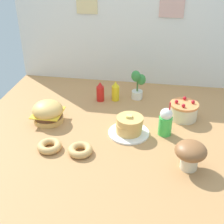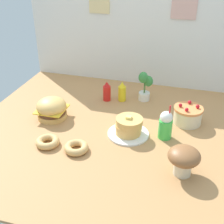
{
  "view_description": "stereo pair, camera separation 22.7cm",
  "coord_description": "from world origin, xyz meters",
  "px_view_note": "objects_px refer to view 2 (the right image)",
  "views": [
    {
      "loc": [
        0.29,
        -1.93,
        1.3
      ],
      "look_at": [
        -0.03,
        0.01,
        0.17
      ],
      "focal_mm": 48.82,
      "sensor_mm": 36.0,
      "label": 1
    },
    {
      "loc": [
        0.51,
        -1.88,
        1.3
      ],
      "look_at": [
        -0.03,
        0.01,
        0.17
      ],
      "focal_mm": 48.82,
      "sensor_mm": 36.0,
      "label": 2
    }
  ],
  "objects_px": {
    "layer_cake": "(188,115)",
    "donut_pink_glaze": "(48,142)",
    "burger": "(52,109)",
    "potted_plant": "(145,85)",
    "mustard_bottle": "(122,92)",
    "pancake_stack": "(129,127)",
    "donut_chocolate": "(76,147)",
    "mushroom_stool": "(184,158)",
    "cream_soda_cup": "(166,125)",
    "ketchup_bottle": "(107,92)"
  },
  "relations": [
    {
      "from": "pancake_stack",
      "to": "burger",
      "type": "bearing_deg",
      "value": 173.59
    },
    {
      "from": "pancake_stack",
      "to": "donut_chocolate",
      "type": "relative_size",
      "value": 1.83
    },
    {
      "from": "mushroom_stool",
      "to": "layer_cake",
      "type": "bearing_deg",
      "value": 91.06
    },
    {
      "from": "mustard_bottle",
      "to": "donut_pink_glaze",
      "type": "xyz_separation_m",
      "value": [
        -0.34,
        -0.82,
        -0.06
      ]
    },
    {
      "from": "donut_pink_glaze",
      "to": "potted_plant",
      "type": "distance_m",
      "value": 1.04
    },
    {
      "from": "burger",
      "to": "layer_cake",
      "type": "distance_m",
      "value": 1.1
    },
    {
      "from": "pancake_stack",
      "to": "donut_chocolate",
      "type": "bearing_deg",
      "value": -135.76
    },
    {
      "from": "donut_pink_glaze",
      "to": "layer_cake",
      "type": "bearing_deg",
      "value": 31.77
    },
    {
      "from": "donut_chocolate",
      "to": "potted_plant",
      "type": "bearing_deg",
      "value": 70.83
    },
    {
      "from": "mushroom_stool",
      "to": "donut_chocolate",
      "type": "bearing_deg",
      "value": 176.95
    },
    {
      "from": "pancake_stack",
      "to": "ketchup_bottle",
      "type": "height_order",
      "value": "ketchup_bottle"
    },
    {
      "from": "pancake_stack",
      "to": "donut_pink_glaze",
      "type": "distance_m",
      "value": 0.61
    },
    {
      "from": "cream_soda_cup",
      "to": "ketchup_bottle",
      "type": "bearing_deg",
      "value": 141.96
    },
    {
      "from": "ketchup_bottle",
      "to": "donut_pink_glaze",
      "type": "xyz_separation_m",
      "value": [
        -0.21,
        -0.79,
        -0.06
      ]
    },
    {
      "from": "ketchup_bottle",
      "to": "donut_pink_glaze",
      "type": "height_order",
      "value": "ketchup_bottle"
    },
    {
      "from": "layer_cake",
      "to": "burger",
      "type": "bearing_deg",
      "value": -168.39
    },
    {
      "from": "burger",
      "to": "ketchup_bottle",
      "type": "xyz_separation_m",
      "value": [
        0.35,
        0.42,
        0.0
      ]
    },
    {
      "from": "mustard_bottle",
      "to": "potted_plant",
      "type": "distance_m",
      "value": 0.21
    },
    {
      "from": "donut_chocolate",
      "to": "ketchup_bottle",
      "type": "bearing_deg",
      "value": 91.18
    },
    {
      "from": "layer_cake",
      "to": "donut_pink_glaze",
      "type": "bearing_deg",
      "value": -148.23
    },
    {
      "from": "layer_cake",
      "to": "cream_soda_cup",
      "type": "bearing_deg",
      "value": -119.68
    },
    {
      "from": "cream_soda_cup",
      "to": "mushroom_stool",
      "type": "height_order",
      "value": "cream_soda_cup"
    },
    {
      "from": "pancake_stack",
      "to": "layer_cake",
      "type": "distance_m",
      "value": 0.51
    },
    {
      "from": "donut_chocolate",
      "to": "mushroom_stool",
      "type": "height_order",
      "value": "mushroom_stool"
    },
    {
      "from": "layer_cake",
      "to": "mustard_bottle",
      "type": "relative_size",
      "value": 1.25
    },
    {
      "from": "burger",
      "to": "pancake_stack",
      "type": "relative_size",
      "value": 0.78
    },
    {
      "from": "potted_plant",
      "to": "mushroom_stool",
      "type": "distance_m",
      "value": 1.02
    },
    {
      "from": "pancake_stack",
      "to": "potted_plant",
      "type": "bearing_deg",
      "value": 89.5
    },
    {
      "from": "burger",
      "to": "donut_pink_glaze",
      "type": "relative_size",
      "value": 1.43
    },
    {
      "from": "mustard_bottle",
      "to": "potted_plant",
      "type": "relative_size",
      "value": 0.66
    },
    {
      "from": "donut_pink_glaze",
      "to": "mustard_bottle",
      "type": "bearing_deg",
      "value": 67.26
    },
    {
      "from": "potted_plant",
      "to": "mustard_bottle",
      "type": "bearing_deg",
      "value": -161.72
    },
    {
      "from": "ketchup_bottle",
      "to": "mustard_bottle",
      "type": "distance_m",
      "value": 0.14
    },
    {
      "from": "burger",
      "to": "donut_chocolate",
      "type": "bearing_deg",
      "value": -45.81
    },
    {
      "from": "burger",
      "to": "potted_plant",
      "type": "distance_m",
      "value": 0.85
    },
    {
      "from": "pancake_stack",
      "to": "potted_plant",
      "type": "height_order",
      "value": "potted_plant"
    },
    {
      "from": "burger",
      "to": "donut_chocolate",
      "type": "height_order",
      "value": "burger"
    },
    {
      "from": "pancake_stack",
      "to": "donut_pink_glaze",
      "type": "height_order",
      "value": "pancake_stack"
    },
    {
      "from": "donut_pink_glaze",
      "to": "potted_plant",
      "type": "bearing_deg",
      "value": 58.76
    },
    {
      "from": "potted_plant",
      "to": "mushroom_stool",
      "type": "height_order",
      "value": "potted_plant"
    },
    {
      "from": "ketchup_bottle",
      "to": "donut_chocolate",
      "type": "distance_m",
      "value": 0.8
    },
    {
      "from": "burger",
      "to": "potted_plant",
      "type": "bearing_deg",
      "value": 37.76
    },
    {
      "from": "mustard_bottle",
      "to": "donut_pink_glaze",
      "type": "bearing_deg",
      "value": -112.74
    },
    {
      "from": "ketchup_bottle",
      "to": "cream_soda_cup",
      "type": "height_order",
      "value": "cream_soda_cup"
    },
    {
      "from": "donut_pink_glaze",
      "to": "mushroom_stool",
      "type": "relative_size",
      "value": 0.85
    },
    {
      "from": "burger",
      "to": "cream_soda_cup",
      "type": "xyz_separation_m",
      "value": [
        0.93,
        -0.04,
        0.02
      ]
    },
    {
      "from": "mustard_bottle",
      "to": "potted_plant",
      "type": "xyz_separation_m",
      "value": [
        0.19,
        0.06,
        0.07
      ]
    },
    {
      "from": "layer_cake",
      "to": "pancake_stack",
      "type": "bearing_deg",
      "value": -144.34
    },
    {
      "from": "layer_cake",
      "to": "donut_chocolate",
      "type": "relative_size",
      "value": 1.34
    },
    {
      "from": "cream_soda_cup",
      "to": "potted_plant",
      "type": "relative_size",
      "value": 0.98
    }
  ]
}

